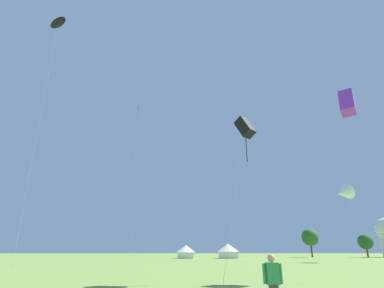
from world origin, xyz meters
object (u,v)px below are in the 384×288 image
Objects in this scene: kite_white_delta at (343,193)px; kite_purple_box at (346,103)px; person_spectator at (273,287)px; tree_distant_right at (364,242)px; kite_blue_diamond at (137,115)px; festival_tent_right at (185,251)px; kite_black_parafoil at (57,23)px; tree_distant_left at (309,237)px; kite_black_box at (244,128)px; festival_tent_left at (227,250)px.

kite_purple_box is at bearing -114.87° from kite_white_delta.
tree_distant_right is at bearing 59.19° from person_spectator.
kite_blue_diamond is 35.79m from festival_tent_right.
kite_black_parafoil is 6.11× the size of tree_distant_right.
kite_blue_diamond is 47.12m from person_spectator.
kite_purple_box reaches higher than person_spectator.
kite_blue_diamond is 3.64× the size of tree_distant_left.
kite_black_box is at bearing -125.55° from kite_white_delta.
festival_tent_left is 38.32m from tree_distant_right.
kite_white_delta is 2.55× the size of festival_tent_left.
kite_black_box is at bearing -123.95° from tree_distant_right.
person_spectator is 82.36m from tree_distant_left.
festival_tent_right is at bearing 95.63° from kite_black_box.
kite_white_delta is 7.53× the size of person_spectator.
festival_tent_right is 0.79× the size of tree_distant_right.
person_spectator is at bearing -119.77° from kite_white_delta.
kite_blue_diamond is at bearing -174.48° from kite_white_delta.
person_spectator is 65.15m from festival_tent_right.
kite_white_delta is at bearing -51.46° from festival_tent_left.
kite_purple_box reaches higher than festival_tent_left.
festival_tent_right is (-5.36, 54.41, -8.63)m from kite_black_box.
kite_blue_diamond is 5.30× the size of festival_tent_left.
festival_tent_right is at bearing 93.36° from person_spectator.
tree_distant_right is (43.58, 73.06, 3.08)m from person_spectator.
kite_white_delta is 1.75× the size of tree_distant_left.
kite_purple_box is 8.92m from kite_black_box.
festival_tent_right is at bearing -180.00° from festival_tent_left.
kite_black_box is 0.41× the size of kite_blue_diamond.
kite_blue_diamond reaches higher than kite_white_delta.
kite_black_parafoil is (-33.23, 15.88, 22.27)m from kite_purple_box.
kite_black_box is 1.91× the size of tree_distant_right.
kite_purple_box is at bearing 7.21° from kite_black_box.
festival_tent_left is (-18.06, 22.68, -9.53)m from kite_white_delta.
tree_distant_left reaches higher than person_spectator.
kite_purple_box reaches higher than festival_tent_right.
kite_black_box is at bearing -84.37° from festival_tent_right.
tree_distant_left reaches higher than festival_tent_left.
kite_black_parafoil reaches higher than tree_distant_right.
festival_tent_right is 48.12m from tree_distant_right.
kite_white_delta reaches higher than kite_black_box.
person_spectator is 0.30× the size of tree_distant_right.
festival_tent_left is (-3.85, 53.34, -11.04)m from kite_purple_box.
festival_tent_right is at bearing -161.53° from tree_distant_left.
person_spectator is (12.02, -38.86, -23.79)m from kite_blue_diamond.
person_spectator is 85.12m from tree_distant_right.
kite_blue_diamond reaches higher than person_spectator.
kite_black_parafoil is at bearing 145.61° from kite_black_box.
festival_tent_left is (6.16, 65.04, 0.99)m from person_spectator.
kite_black_box is at bearing -34.39° from kite_black_parafoil.
kite_white_delta is 2.83× the size of festival_tent_right.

